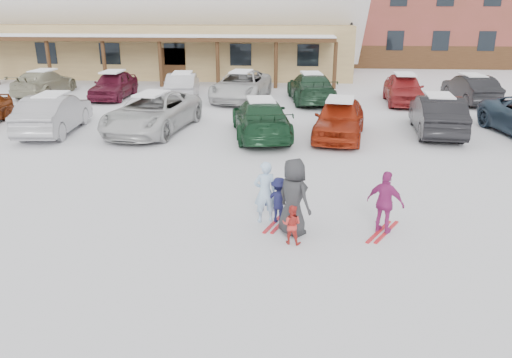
# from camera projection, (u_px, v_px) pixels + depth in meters

# --- Properties ---
(ground) EXTENTS (160.00, 160.00, 0.00)m
(ground) POSITION_uv_depth(u_px,v_px,m) (240.00, 234.00, 11.50)
(ground) COLOR white
(ground) RESTS_ON ground
(day_lodge) EXTENTS (29.12, 12.50, 10.38)m
(day_lodge) POSITION_uv_depth(u_px,v_px,m) (159.00, 18.00, 37.10)
(day_lodge) COLOR tan
(day_lodge) RESTS_ON ground
(lamp_post) EXTENTS (0.50, 0.25, 6.48)m
(lamp_post) POSITION_uv_depth(u_px,v_px,m) (352.00, 24.00, 33.42)
(lamp_post) COLOR black
(lamp_post) RESTS_ON ground
(conifer_3) EXTENTS (3.96, 3.96, 9.18)m
(conifer_3) POSITION_uv_depth(u_px,v_px,m) (344.00, 2.00, 50.70)
(conifer_3) COLOR black
(conifer_3) RESTS_ON ground
(adult_skier) EXTENTS (0.64, 0.52, 1.53)m
(adult_skier) POSITION_uv_depth(u_px,v_px,m) (265.00, 192.00, 11.92)
(adult_skier) COLOR #A7CCEE
(adult_skier) RESTS_ON ground
(toddler_red) EXTENTS (0.50, 0.43, 0.90)m
(toddler_red) POSITION_uv_depth(u_px,v_px,m) (292.00, 224.00, 10.92)
(toddler_red) COLOR red
(toddler_red) RESTS_ON ground
(child_navy) EXTENTS (0.84, 0.65, 1.15)m
(child_navy) POSITION_uv_depth(u_px,v_px,m) (279.00, 200.00, 11.92)
(child_navy) COLOR #14163D
(child_navy) RESTS_ON ground
(skis_child_navy) EXTENTS (0.65, 1.39, 0.03)m
(skis_child_navy) POSITION_uv_depth(u_px,v_px,m) (279.00, 222.00, 12.11)
(skis_child_navy) COLOR red
(skis_child_navy) RESTS_ON ground
(child_magenta) EXTENTS (0.94, 0.75, 1.49)m
(child_magenta) POSITION_uv_depth(u_px,v_px,m) (385.00, 203.00, 11.33)
(child_magenta) COLOR #9F2972
(child_magenta) RESTS_ON ground
(skis_child_magenta) EXTENTS (0.87, 1.31, 0.03)m
(skis_child_magenta) POSITION_uv_depth(u_px,v_px,m) (383.00, 232.00, 11.58)
(skis_child_magenta) COLOR red
(skis_child_magenta) RESTS_ON ground
(bystander_dark) EXTENTS (1.03, 1.02, 1.80)m
(bystander_dark) POSITION_uv_depth(u_px,v_px,m) (294.00, 197.00, 11.23)
(bystander_dark) COLOR #2A2B2D
(bystander_dark) RESTS_ON ground
(parked_car_1) EXTENTS (2.07, 4.89, 1.57)m
(parked_car_1) POSITION_uv_depth(u_px,v_px,m) (54.00, 114.00, 20.22)
(parked_car_1) COLOR #9A999D
(parked_car_1) RESTS_ON ground
(parked_car_2) EXTENTS (3.43, 5.97, 1.57)m
(parked_car_2) POSITION_uv_depth(u_px,v_px,m) (153.00, 112.00, 20.43)
(parked_car_2) COLOR silver
(parked_car_2) RESTS_ON ground
(parked_car_3) EXTENTS (2.92, 5.40, 1.48)m
(parked_car_3) POSITION_uv_depth(u_px,v_px,m) (261.00, 118.00, 19.57)
(parked_car_3) COLOR #163A21
(parked_car_3) RESTS_ON ground
(parked_car_4) EXTENTS (2.52, 4.74, 1.54)m
(parked_car_4) POSITION_uv_depth(u_px,v_px,m) (339.00, 119.00, 19.42)
(parked_car_4) COLOR #9B260F
(parked_car_4) RESTS_ON ground
(parked_car_5) EXTENTS (2.11, 4.89, 1.57)m
(parked_car_5) POSITION_uv_depth(u_px,v_px,m) (437.00, 115.00, 20.05)
(parked_car_5) COLOR black
(parked_car_5) RESTS_ON ground
(parked_car_7) EXTENTS (2.16, 4.92, 1.41)m
(parked_car_7) POSITION_uv_depth(u_px,v_px,m) (44.00, 83.00, 28.50)
(parked_car_7) COLOR #9E997D
(parked_car_7) RESTS_ON ground
(parked_car_8) EXTENTS (1.75, 4.33, 1.47)m
(parked_car_8) POSITION_uv_depth(u_px,v_px,m) (114.00, 85.00, 27.54)
(parked_car_8) COLOR #5A1428
(parked_car_8) RESTS_ON ground
(parked_car_9) EXTENTS (2.01, 4.49, 1.43)m
(parked_car_9) POSITION_uv_depth(u_px,v_px,m) (183.00, 86.00, 27.35)
(parked_car_9) COLOR #BAB9BE
(parked_car_9) RESTS_ON ground
(parked_car_10) EXTENTS (3.25, 5.84, 1.54)m
(parked_car_10) POSITION_uv_depth(u_px,v_px,m) (241.00, 86.00, 27.05)
(parked_car_10) COLOR silver
(parked_car_10) RESTS_ON ground
(parked_car_11) EXTENTS (2.76, 5.48, 1.53)m
(parked_car_11) POSITION_uv_depth(u_px,v_px,m) (311.00, 88.00, 26.49)
(parked_car_11) COLOR #1D3B27
(parked_car_11) RESTS_ON ground
(parked_car_12) EXTENTS (2.09, 4.62, 1.54)m
(parked_car_12) POSITION_uv_depth(u_px,v_px,m) (404.00, 89.00, 26.08)
(parked_car_12) COLOR #A12729
(parked_car_12) RESTS_ON ground
(parked_car_13) EXTENTS (1.93, 4.58, 1.47)m
(parked_car_13) POSITION_uv_depth(u_px,v_px,m) (471.00, 89.00, 26.24)
(parked_car_13) COLOR black
(parked_car_13) RESTS_ON ground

